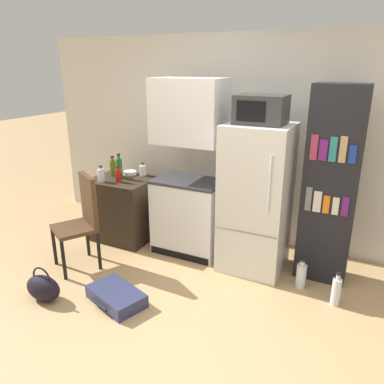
{
  "coord_description": "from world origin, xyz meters",
  "views": [
    {
      "loc": [
        1.12,
        -2.19,
        2.06
      ],
      "look_at": [
        -0.39,
        0.85,
        0.9
      ],
      "focal_mm": 35.0,
      "sensor_mm": 36.0,
      "label": 1
    }
  ],
  "objects": [
    {
      "name": "ground_plane",
      "position": [
        0.0,
        0.0,
        0.0
      ],
      "size": [
        24.0,
        24.0,
        0.0
      ],
      "primitive_type": "plane",
      "color": "tan"
    },
    {
      "name": "refrigerator",
      "position": [
        0.11,
        1.3,
        0.76
      ],
      "size": [
        0.65,
        0.63,
        1.52
      ],
      "color": "silver",
      "rests_on": "ground_plane"
    },
    {
      "name": "water_bottle_front",
      "position": [
        0.66,
        1.11,
        0.13
      ],
      "size": [
        0.1,
        0.1,
        0.31
      ],
      "color": "silver",
      "rests_on": "ground_plane"
    },
    {
      "name": "handbag",
      "position": [
        -1.42,
        -0.15,
        0.12
      ],
      "size": [
        0.36,
        0.2,
        0.33
      ],
      "color": "black",
      "rests_on": "ground_plane"
    },
    {
      "name": "bottle_olive_oil",
      "position": [
        -1.73,
        1.35,
        0.86
      ],
      "size": [
        0.08,
        0.08,
        0.25
      ],
      "color": "#566619",
      "rests_on": "side_table"
    },
    {
      "name": "bookshelf",
      "position": [
        0.79,
        1.43,
        0.95
      ],
      "size": [
        0.49,
        0.34,
        1.91
      ],
      "color": "black",
      "rests_on": "ground_plane"
    },
    {
      "name": "water_bottle_middle",
      "position": [
        0.99,
        0.96,
        0.14
      ],
      "size": [
        0.08,
        0.08,
        0.33
      ],
      "color": "silver",
      "rests_on": "ground_plane"
    },
    {
      "name": "wall_back",
      "position": [
        0.2,
        2.0,
        1.2
      ],
      "size": [
        6.4,
        0.1,
        2.4
      ],
      "color": "silver",
      "rests_on": "ground_plane"
    },
    {
      "name": "bottle_green_tall",
      "position": [
        -1.59,
        1.29,
        0.89
      ],
      "size": [
        0.07,
        0.07,
        0.3
      ],
      "color": "#1E6028",
      "rests_on": "side_table"
    },
    {
      "name": "side_table",
      "position": [
        -1.55,
        1.29,
        0.38
      ],
      "size": [
        0.72,
        0.62,
        0.76
      ],
      "color": "#2D2319",
      "rests_on": "ground_plane"
    },
    {
      "name": "bottle_clear_short",
      "position": [
        -1.69,
        1.08,
        0.84
      ],
      "size": [
        0.08,
        0.08,
        0.19
      ],
      "color": "silver",
      "rests_on": "side_table"
    },
    {
      "name": "microwave",
      "position": [
        0.11,
        1.3,
        1.66
      ],
      "size": [
        0.46,
        0.37,
        0.27
      ],
      "color": "#333333",
      "rests_on": "refrigerator"
    },
    {
      "name": "bowl",
      "position": [
        -1.57,
        1.47,
        0.78
      ],
      "size": [
        0.16,
        0.16,
        0.04
      ],
      "color": "silver",
      "rests_on": "side_table"
    },
    {
      "name": "kitchen_hutch",
      "position": [
        -0.67,
        1.34,
        0.9
      ],
      "size": [
        0.77,
        0.54,
        1.93
      ],
      "color": "white",
      "rests_on": "ground_plane"
    },
    {
      "name": "chair",
      "position": [
        -1.51,
        0.53,
        0.57
      ],
      "size": [
        0.55,
        0.55,
        0.99
      ],
      "rotation": [
        0.0,
        0.0,
        -0.53
      ],
      "color": "black",
      "rests_on": "ground_plane"
    },
    {
      "name": "bottle_ketchup_red",
      "position": [
        -1.51,
        1.17,
        0.84
      ],
      "size": [
        0.07,
        0.07,
        0.18
      ],
      "color": "#AD1914",
      "rests_on": "side_table"
    },
    {
      "name": "suitcase_large_flat",
      "position": [
        -0.8,
        0.11,
        0.06
      ],
      "size": [
        0.61,
        0.48,
        0.12
      ],
      "rotation": [
        0.0,
        0.0,
        -0.33
      ],
      "color": "navy",
      "rests_on": "ground_plane"
    },
    {
      "name": "bottle_milk_white",
      "position": [
        -1.4,
        1.52,
        0.83
      ],
      "size": [
        0.08,
        0.08,
        0.16
      ],
      "color": "white",
      "rests_on": "side_table"
    }
  ]
}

